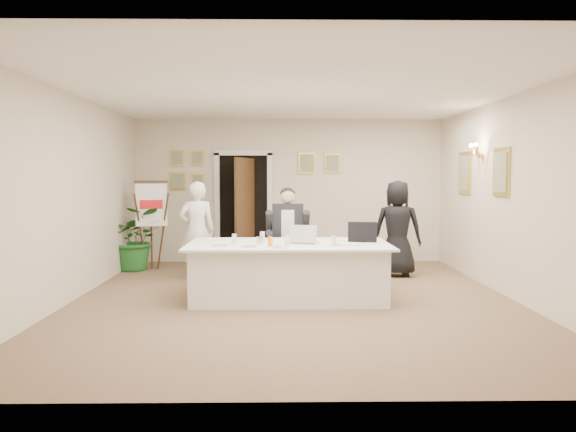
% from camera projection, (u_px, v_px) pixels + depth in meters
% --- Properties ---
extents(floor, '(7.00, 7.00, 0.00)m').
position_uv_depth(floor, '(294.00, 300.00, 7.68)').
color(floor, brown).
rests_on(floor, ground).
extents(ceiling, '(6.00, 7.00, 0.02)m').
position_uv_depth(ceiling, '(294.00, 93.00, 7.49)').
color(ceiling, white).
rests_on(ceiling, wall_back).
extents(wall_back, '(6.00, 0.10, 2.80)m').
position_uv_depth(wall_back, '(289.00, 191.00, 11.08)').
color(wall_back, beige).
rests_on(wall_back, floor).
extents(wall_front, '(6.00, 0.10, 2.80)m').
position_uv_depth(wall_front, '(306.00, 215.00, 4.10)').
color(wall_front, beige).
rests_on(wall_front, floor).
extents(wall_left, '(0.10, 7.00, 2.80)m').
position_uv_depth(wall_left, '(71.00, 198.00, 7.54)').
color(wall_left, beige).
rests_on(wall_left, floor).
extents(wall_right, '(0.10, 7.00, 2.80)m').
position_uv_depth(wall_right, '(514.00, 198.00, 7.63)').
color(wall_right, beige).
rests_on(wall_right, floor).
extents(doorway, '(1.14, 0.86, 2.20)m').
position_uv_depth(doorway, '(244.00, 210.00, 10.91)').
color(doorway, black).
rests_on(doorway, floor).
extents(pictures_back_wall, '(3.40, 0.06, 0.80)m').
position_uv_depth(pictures_back_wall, '(249.00, 168.00, 11.00)').
color(pictures_back_wall, gold).
rests_on(pictures_back_wall, wall_back).
extents(pictures_right_wall, '(0.06, 2.20, 0.80)m').
position_uv_depth(pictures_right_wall, '(481.00, 172.00, 8.80)').
color(pictures_right_wall, gold).
rests_on(pictures_right_wall, wall_right).
extents(wall_sconce, '(0.20, 0.30, 0.24)m').
position_uv_depth(wall_sconce, '(477.00, 150.00, 8.78)').
color(wall_sconce, gold).
rests_on(wall_sconce, wall_right).
extents(conference_table, '(2.75, 1.46, 0.78)m').
position_uv_depth(conference_table, '(289.00, 271.00, 7.71)').
color(conference_table, silver).
rests_on(conference_table, floor).
extents(seated_man, '(0.69, 0.73, 1.53)m').
position_uv_depth(seated_man, '(288.00, 236.00, 8.74)').
color(seated_man, black).
rests_on(seated_man, floor).
extents(flip_chart, '(0.57, 0.41, 1.58)m').
position_uv_depth(flip_chart, '(152.00, 230.00, 10.08)').
color(flip_chart, '#362211').
rests_on(flip_chart, floor).
extents(standing_man, '(0.64, 0.47, 1.61)m').
position_uv_depth(standing_man, '(197.00, 230.00, 9.20)').
color(standing_man, white).
rests_on(standing_man, floor).
extents(standing_woman, '(0.90, 0.70, 1.63)m').
position_uv_depth(standing_woman, '(397.00, 228.00, 9.46)').
color(standing_woman, black).
rests_on(standing_woman, floor).
extents(potted_palm, '(1.17, 1.06, 1.15)m').
position_uv_depth(potted_palm, '(135.00, 238.00, 10.09)').
color(potted_palm, '#1F5D23').
rests_on(potted_palm, floor).
extents(laptop, '(0.46, 0.47, 0.28)m').
position_uv_depth(laptop, '(303.00, 233.00, 7.68)').
color(laptop, '#B7BABC').
rests_on(laptop, conference_table).
extents(laptop_bag, '(0.41, 0.16, 0.28)m').
position_uv_depth(laptop_bag, '(362.00, 232.00, 7.80)').
color(laptop_bag, black).
rests_on(laptop_bag, conference_table).
extents(paper_stack, '(0.35, 0.29, 0.03)m').
position_uv_depth(paper_stack, '(347.00, 244.00, 7.44)').
color(paper_stack, white).
rests_on(paper_stack, conference_table).
extents(plate_left, '(0.25, 0.25, 0.01)m').
position_uv_depth(plate_left, '(219.00, 246.00, 7.32)').
color(plate_left, white).
rests_on(plate_left, conference_table).
extents(plate_mid, '(0.26, 0.26, 0.01)m').
position_uv_depth(plate_mid, '(249.00, 247.00, 7.22)').
color(plate_mid, white).
rests_on(plate_mid, conference_table).
extents(plate_near, '(0.24, 0.24, 0.01)m').
position_uv_depth(plate_near, '(281.00, 247.00, 7.17)').
color(plate_near, white).
rests_on(plate_near, conference_table).
extents(glass_a, '(0.06, 0.06, 0.14)m').
position_uv_depth(glass_a, '(234.00, 239.00, 7.55)').
color(glass_a, silver).
rests_on(glass_a, conference_table).
extents(glass_b, '(0.08, 0.08, 0.14)m').
position_uv_depth(glass_b, '(287.00, 241.00, 7.37)').
color(glass_b, silver).
rests_on(glass_b, conference_table).
extents(glass_c, '(0.08, 0.08, 0.14)m').
position_uv_depth(glass_c, '(334.00, 241.00, 7.34)').
color(glass_c, silver).
rests_on(glass_c, conference_table).
extents(glass_d, '(0.07, 0.07, 0.14)m').
position_uv_depth(glass_d, '(262.00, 236.00, 7.88)').
color(glass_d, silver).
rests_on(glass_d, conference_table).
extents(oj_glass, '(0.07, 0.07, 0.13)m').
position_uv_depth(oj_glass, '(270.00, 242.00, 7.29)').
color(oj_glass, orange).
rests_on(oj_glass, conference_table).
extents(steel_jug, '(0.11, 0.11, 0.11)m').
position_uv_depth(steel_jug, '(260.00, 240.00, 7.53)').
color(steel_jug, silver).
rests_on(steel_jug, conference_table).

